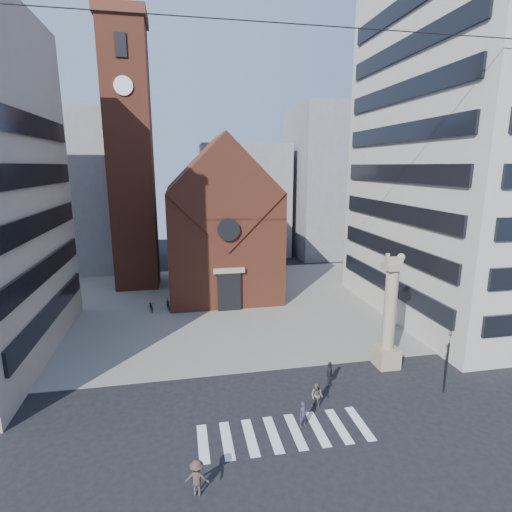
% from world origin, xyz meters
% --- Properties ---
extents(ground, '(120.00, 120.00, 0.00)m').
position_xyz_m(ground, '(0.00, 0.00, 0.00)').
color(ground, black).
rests_on(ground, ground).
extents(piazza, '(46.00, 30.00, 0.05)m').
position_xyz_m(piazza, '(0.00, 19.00, 0.03)').
color(piazza, gray).
rests_on(piazza, ground).
extents(zebra_crossing, '(10.20, 3.20, 0.01)m').
position_xyz_m(zebra_crossing, '(0.55, -3.00, 0.01)').
color(zebra_crossing, white).
rests_on(zebra_crossing, ground).
extents(church, '(12.00, 16.65, 18.00)m').
position_xyz_m(church, '(0.00, 25.04, 7.98)').
color(church, brown).
rests_on(church, ground).
extents(campanile, '(5.50, 5.50, 31.20)m').
position_xyz_m(campanile, '(-10.00, 28.00, 15.74)').
color(campanile, brown).
rests_on(campanile, ground).
extents(building_right, '(18.00, 22.00, 32.00)m').
position_xyz_m(building_right, '(24.00, 12.00, 16.00)').
color(building_right, '#ABA69B').
rests_on(building_right, ground).
extents(bg_block_left, '(16.00, 14.00, 22.00)m').
position_xyz_m(bg_block_left, '(-20.00, 40.00, 11.00)').
color(bg_block_left, gray).
rests_on(bg_block_left, ground).
extents(bg_block_mid, '(14.00, 12.00, 18.00)m').
position_xyz_m(bg_block_mid, '(6.00, 45.00, 9.00)').
color(bg_block_mid, gray).
rests_on(bg_block_mid, ground).
extents(bg_block_right, '(16.00, 14.00, 24.00)m').
position_xyz_m(bg_block_right, '(22.00, 42.00, 12.00)').
color(bg_block_right, gray).
rests_on(bg_block_right, ground).
extents(lion_column, '(1.63, 1.60, 8.68)m').
position_xyz_m(lion_column, '(10.01, 3.00, 3.46)').
color(lion_column, tan).
rests_on(lion_column, ground).
extents(traffic_light, '(0.13, 0.16, 4.30)m').
position_xyz_m(traffic_light, '(12.00, -1.00, 2.29)').
color(traffic_light, black).
rests_on(traffic_light, ground).
extents(pedestrian_0, '(0.65, 0.54, 1.54)m').
position_xyz_m(pedestrian_0, '(1.77, -2.63, 0.77)').
color(pedestrian_0, '#302B3C').
rests_on(pedestrian_0, ground).
extents(pedestrian_1, '(1.01, 1.02, 1.66)m').
position_xyz_m(pedestrian_1, '(3.12, -1.07, 0.83)').
color(pedestrian_1, '#564C45').
rests_on(pedestrian_1, ground).
extents(pedestrian_2, '(0.69, 1.08, 1.71)m').
position_xyz_m(pedestrian_2, '(4.84, 1.27, 0.85)').
color(pedestrian_2, black).
rests_on(pedestrian_2, ground).
extents(pedestrian_3, '(1.25, 0.89, 1.76)m').
position_xyz_m(pedestrian_3, '(-4.46, -6.38, 0.88)').
color(pedestrian_3, '#41312B').
rests_on(pedestrian_3, ground).
extents(scooter_0, '(1.02, 2.04, 1.03)m').
position_xyz_m(scooter_0, '(-7.95, 18.25, 0.56)').
color(scooter_0, black).
rests_on(scooter_0, piazza).
extents(scooter_1, '(0.86, 1.96, 1.14)m').
position_xyz_m(scooter_1, '(-6.24, 18.25, 0.62)').
color(scooter_1, black).
rests_on(scooter_1, piazza).
extents(scooter_2, '(1.02, 2.04, 1.03)m').
position_xyz_m(scooter_2, '(-4.53, 18.25, 0.56)').
color(scooter_2, black).
rests_on(scooter_2, piazza).
extents(scooter_3, '(0.86, 1.96, 1.14)m').
position_xyz_m(scooter_3, '(-2.82, 18.25, 0.62)').
color(scooter_3, black).
rests_on(scooter_3, piazza).
extents(scooter_4, '(1.02, 2.04, 1.03)m').
position_xyz_m(scooter_4, '(-1.11, 18.25, 0.56)').
color(scooter_4, black).
rests_on(scooter_4, piazza).
extents(scooter_5, '(0.86, 1.96, 1.14)m').
position_xyz_m(scooter_5, '(0.60, 18.25, 0.62)').
color(scooter_5, black).
rests_on(scooter_5, piazza).
extents(scooter_6, '(1.02, 2.04, 1.03)m').
position_xyz_m(scooter_6, '(2.31, 18.25, 0.56)').
color(scooter_6, black).
rests_on(scooter_6, piazza).
extents(scooter_7, '(0.86, 1.96, 1.14)m').
position_xyz_m(scooter_7, '(4.01, 18.25, 0.62)').
color(scooter_7, black).
rests_on(scooter_7, piazza).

